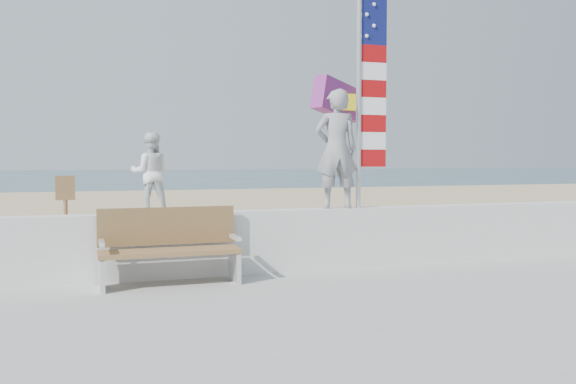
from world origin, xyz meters
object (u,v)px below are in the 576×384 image
at_px(bench, 169,246).
at_px(flag, 366,82).
at_px(child, 151,173).
at_px(adult, 336,149).

distance_m(bench, flag, 3.85).
distance_m(child, flag, 3.51).
height_order(adult, bench, adult).
bearing_deg(adult, child, 9.21).
relative_size(child, flag, 0.32).
bearing_deg(adult, flag, -170.82).
relative_size(bench, flag, 0.51).
height_order(adult, child, adult).
height_order(adult, flag, flag).
bearing_deg(bench, flag, 8.46).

